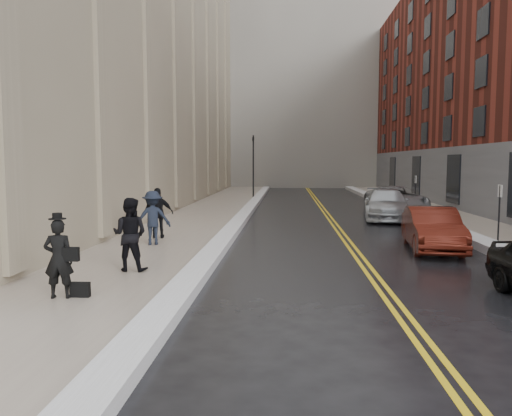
# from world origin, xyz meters

# --- Properties ---
(ground) EXTENTS (160.00, 160.00, 0.00)m
(ground) POSITION_xyz_m (0.00, 0.00, 0.00)
(ground) COLOR black
(ground) RESTS_ON ground
(sidewalk_left) EXTENTS (4.00, 64.00, 0.15)m
(sidewalk_left) POSITION_xyz_m (-4.50, 16.00, 0.07)
(sidewalk_left) COLOR gray
(sidewalk_left) RESTS_ON ground
(sidewalk_right) EXTENTS (3.00, 64.00, 0.15)m
(sidewalk_right) POSITION_xyz_m (9.00, 16.00, 0.07)
(sidewalk_right) COLOR gray
(sidewalk_right) RESTS_ON ground
(lane_stripe_a) EXTENTS (0.12, 64.00, 0.01)m
(lane_stripe_a) POSITION_xyz_m (2.38, 16.00, 0.00)
(lane_stripe_a) COLOR gold
(lane_stripe_a) RESTS_ON ground
(lane_stripe_b) EXTENTS (0.12, 64.00, 0.01)m
(lane_stripe_b) POSITION_xyz_m (2.62, 16.00, 0.00)
(lane_stripe_b) COLOR gold
(lane_stripe_b) RESTS_ON ground
(snow_ridge_left) EXTENTS (0.70, 60.80, 0.26)m
(snow_ridge_left) POSITION_xyz_m (-2.20, 16.00, 0.13)
(snow_ridge_left) COLOR white
(snow_ridge_left) RESTS_ON ground
(snow_ridge_right) EXTENTS (0.85, 60.80, 0.30)m
(snow_ridge_right) POSITION_xyz_m (7.15, 16.00, 0.15)
(snow_ridge_right) COLOR white
(snow_ridge_right) RESTS_ON ground
(tower_far_right) EXTENTS (22.00, 18.00, 44.00)m
(tower_far_right) POSITION_xyz_m (14.00, 66.00, 22.00)
(tower_far_right) COLOR slate
(tower_far_right) RESTS_ON ground
(traffic_signal) EXTENTS (0.18, 0.15, 5.20)m
(traffic_signal) POSITION_xyz_m (-2.60, 30.00, 3.08)
(traffic_signal) COLOR black
(traffic_signal) RESTS_ON ground
(parking_sign_near) EXTENTS (0.06, 0.35, 2.23)m
(parking_sign_near) POSITION_xyz_m (7.90, 8.00, 1.36)
(parking_sign_near) COLOR black
(parking_sign_near) RESTS_ON ground
(parking_sign_far) EXTENTS (0.06, 0.35, 2.23)m
(parking_sign_far) POSITION_xyz_m (7.90, 20.00, 1.36)
(parking_sign_far) COLOR black
(parking_sign_far) RESTS_ON ground
(car_maroon) EXTENTS (2.01, 4.64, 1.48)m
(car_maroon) POSITION_xyz_m (5.20, 6.83, 0.74)
(car_maroon) COLOR #4C160D
(car_maroon) RESTS_ON ground
(car_silver_near) EXTENTS (2.97, 5.79, 1.61)m
(car_silver_near) POSITION_xyz_m (5.45, 16.20, 0.80)
(car_silver_near) COLOR #B0B3B8
(car_silver_near) RESTS_ON ground
(car_silver_far) EXTENTS (3.31, 5.97, 1.58)m
(car_silver_far) POSITION_xyz_m (6.80, 20.17, 0.79)
(car_silver_far) COLOR #A0A3A8
(car_silver_far) RESTS_ON ground
(pedestrian_main) EXTENTS (0.67, 0.50, 1.70)m
(pedestrian_main) POSITION_xyz_m (-4.65, -0.44, 1.00)
(pedestrian_main) COLOR black
(pedestrian_main) RESTS_ON sidewalk_left
(pedestrian_a) EXTENTS (1.01, 0.81, 1.96)m
(pedestrian_a) POSITION_xyz_m (-3.99, 2.30, 1.13)
(pedestrian_a) COLOR black
(pedestrian_a) RESTS_ON sidewalk_left
(pedestrian_b) EXTENTS (1.36, 0.99, 1.89)m
(pedestrian_b) POSITION_xyz_m (-4.52, 6.51, 1.10)
(pedestrian_b) COLOR black
(pedestrian_b) RESTS_ON sidewalk_left
(pedestrian_c) EXTENTS (1.18, 0.63, 1.92)m
(pedestrian_c) POSITION_xyz_m (-4.71, 7.99, 1.11)
(pedestrian_c) COLOR black
(pedestrian_c) RESTS_ON sidewalk_left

